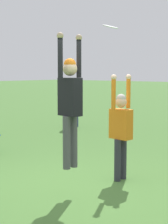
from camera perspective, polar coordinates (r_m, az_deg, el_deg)
ground_plane at (r=6.65m, az=-0.76°, el=-11.43°), size 120.00×120.00×0.00m
person_jumping at (r=5.97m, az=-2.15°, el=2.21°), size 0.54×0.40×2.16m
person_defending at (r=6.91m, az=5.63°, el=-2.03°), size 0.57×0.44×1.96m
frisbee at (r=6.45m, az=4.03°, el=12.84°), size 0.27×0.26×0.09m
person_spectator_far at (r=13.48m, az=-1.42°, el=1.90°), size 0.61×0.46×1.67m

